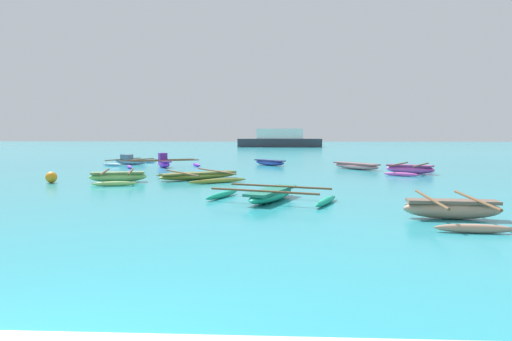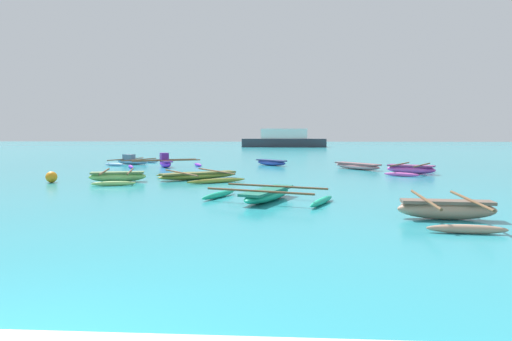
{
  "view_description": "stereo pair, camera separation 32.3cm",
  "coord_description": "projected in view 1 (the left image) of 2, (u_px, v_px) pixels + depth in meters",
  "views": [
    {
      "loc": [
        2.41,
        -3.41,
        2.14
      ],
      "look_at": [
        1.24,
        19.91,
        0.25
      ],
      "focal_mm": 32.0,
      "sensor_mm": 36.0,
      "label": 1
    },
    {
      "loc": [
        2.73,
        -3.39,
        2.14
      ],
      "look_at": [
        1.24,
        19.91,
        0.25
      ],
      "focal_mm": 32.0,
      "sensor_mm": 36.0,
      "label": 2
    }
  ],
  "objects": [
    {
      "name": "moored_boat_5",
      "position": [
        199.0,
        176.0,
        21.39
      ],
      "size": [
        4.64,
        4.94,
        0.38
      ],
      "rotation": [
        0.0,
        0.0,
        0.61
      ],
      "color": "olive",
      "rests_on": "ground_plane"
    },
    {
      "name": "moored_boat_8",
      "position": [
        271.0,
        195.0,
        14.54
      ],
      "size": [
        4.3,
        3.39,
        0.43
      ],
      "rotation": [
        0.0,
        0.0,
        1.2
      ],
      "color": "#1BB089",
      "rests_on": "ground_plane"
    },
    {
      "name": "moored_boat_7",
      "position": [
        452.0,
        209.0,
        11.44
      ],
      "size": [
        2.42,
        3.61,
        0.54
      ],
      "rotation": [
        0.0,
        0.0,
        -0.08
      ],
      "color": "tan",
      "rests_on": "ground_plane"
    },
    {
      "name": "moored_boat_2",
      "position": [
        270.0,
        162.0,
        30.72
      ],
      "size": [
        2.31,
        2.34,
        0.38
      ],
      "rotation": [
        0.0,
        0.0,
        -0.79
      ],
      "color": "#3545A9",
      "rests_on": "ground_plane"
    },
    {
      "name": "moored_boat_6",
      "position": [
        410.0,
        169.0,
        24.37
      ],
      "size": [
        3.34,
        4.02,
        0.53
      ],
      "rotation": [
        0.0,
        0.0,
        -0.52
      ],
      "color": "#D24EB3",
      "rests_on": "ground_plane"
    },
    {
      "name": "moored_boat_1",
      "position": [
        164.0,
        163.0,
        29.09
      ],
      "size": [
        4.75,
        3.45,
        0.91
      ],
      "rotation": [
        0.0,
        0.0,
        -1.1
      ],
      "color": "#9330E5",
      "rests_on": "ground_plane"
    },
    {
      "name": "distant_ferry",
      "position": [
        280.0,
        140.0,
        73.01
      ],
      "size": [
        13.32,
        2.93,
        2.93
      ],
      "color": "#2D333D",
      "rests_on": "ground_plane"
    },
    {
      "name": "moored_boat_4",
      "position": [
        130.0,
        161.0,
        31.75
      ],
      "size": [
        2.92,
        4.15,
        0.69
      ],
      "rotation": [
        0.0,
        0.0,
        -0.38
      ],
      "color": "#85B7E5",
      "rests_on": "ground_plane"
    },
    {
      "name": "moored_boat_3",
      "position": [
        356.0,
        166.0,
        27.43
      ],
      "size": [
        2.67,
        3.21,
        0.38
      ],
      "rotation": [
        0.0,
        0.0,
        -0.92
      ],
      "color": "pink",
      "rests_on": "ground_plane"
    },
    {
      "name": "mooring_buoy_0",
      "position": [
        51.0,
        177.0,
        19.82
      ],
      "size": [
        0.49,
        0.49,
        0.49
      ],
      "color": "orange",
      "rests_on": "ground_plane"
    },
    {
      "name": "moored_boat_0",
      "position": [
        118.0,
        177.0,
        20.17
      ],
      "size": [
        2.58,
        3.76,
        0.51
      ],
      "rotation": [
        0.0,
        0.0,
        0.26
      ],
      "color": "#93C767",
      "rests_on": "ground_plane"
    }
  ]
}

